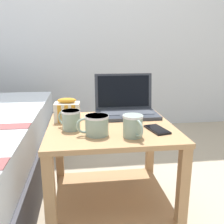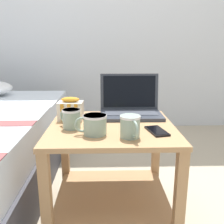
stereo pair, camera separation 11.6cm
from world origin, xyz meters
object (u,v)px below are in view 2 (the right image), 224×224
laptop (130,107)px  snack_bag (71,110)px  cell_phone (157,131)px  mug_front_left (71,118)px  mug_front_right (130,126)px  mug_mid_center (94,124)px

laptop → snack_bag: laptop is taller
laptop → cell_phone: bearing=-72.9°
mug_front_left → cell_phone: mug_front_left is taller
laptop → cell_phone: 0.31m
mug_front_left → mug_front_right: 0.30m
mug_mid_center → snack_bag: bearing=119.7°
mug_front_left → snack_bag: (-0.02, 0.15, 0.00)m
laptop → mug_front_right: size_ratio=2.68×
mug_front_right → cell_phone: (0.13, 0.07, -0.05)m
mug_front_left → cell_phone: size_ratio=0.72×
cell_phone → mug_front_right: bearing=-152.6°
snack_bag → mug_mid_center: bearing=-60.3°
mug_front_left → mug_mid_center: 0.14m
mug_front_right → laptop: bearing=84.2°
snack_bag → cell_phone: snack_bag is taller
cell_phone → mug_mid_center: bearing=-175.5°
mug_front_left → mug_front_right: mug_front_right is taller
mug_mid_center → snack_bag: snack_bag is taller
cell_phone → snack_bag: bearing=153.0°
mug_front_left → cell_phone: (0.40, -0.07, -0.05)m
mug_front_left → mug_front_right: size_ratio=0.85×
cell_phone → mug_front_left: bearing=170.4°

